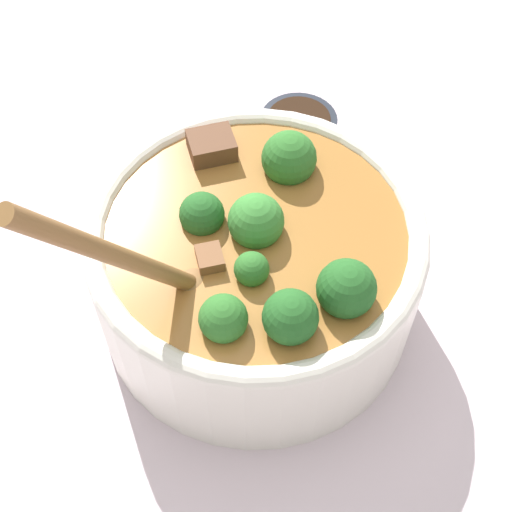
# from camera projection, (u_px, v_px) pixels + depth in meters

# --- Properties ---
(ground_plane) EXTENTS (4.00, 4.00, 0.00)m
(ground_plane) POSITION_uv_depth(u_px,v_px,m) (256.00, 305.00, 0.58)
(ground_plane) COLOR silver
(stew_bowl) EXTENTS (0.28, 0.25, 0.25)m
(stew_bowl) POSITION_uv_depth(u_px,v_px,m) (256.00, 262.00, 0.53)
(stew_bowl) COLOR white
(stew_bowl) RESTS_ON ground_plane
(condiment_bowl) EXTENTS (0.07, 0.07, 0.03)m
(condiment_bowl) POSITION_uv_depth(u_px,v_px,m) (298.00, 129.00, 0.68)
(condiment_bowl) COLOR #232833
(condiment_bowl) RESTS_ON ground_plane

